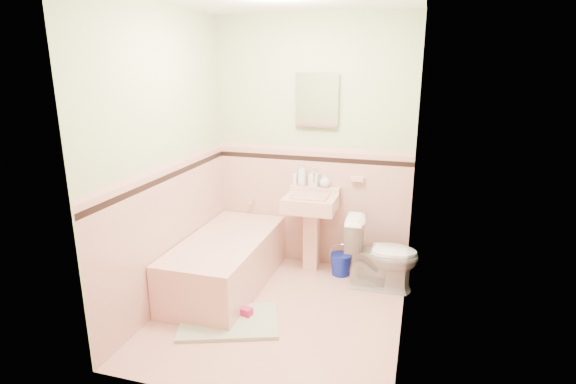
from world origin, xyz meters
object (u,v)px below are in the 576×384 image
(soap_bottle_left, at_px, (302,174))
(bucket, at_px, (341,264))
(sink, at_px, (310,234))
(bathtub, at_px, (226,264))
(toilet, at_px, (381,254))
(soap_bottle_right, at_px, (325,180))
(medicine_cabinet, at_px, (317,100))
(soap_bottle_mid, at_px, (314,177))
(shoe, at_px, (243,311))

(soap_bottle_left, distance_m, bucket, 0.98)
(sink, bearing_deg, bucket, 1.84)
(bathtub, relative_size, toilet, 2.21)
(sink, bearing_deg, soap_bottle_left, 127.00)
(sink, bearing_deg, soap_bottle_right, 60.92)
(sink, distance_m, medicine_cabinet, 1.32)
(toilet, xyz_separation_m, bucket, (-0.40, 0.16, -0.23))
(soap_bottle_right, xyz_separation_m, bucket, (0.22, -0.17, -0.81))
(medicine_cabinet, height_order, bucket, medicine_cabinet)
(soap_bottle_right, bearing_deg, toilet, -28.29)
(soap_bottle_left, bearing_deg, bathtub, -127.48)
(sink, xyz_separation_m, bucket, (0.32, 0.01, -0.29))
(soap_bottle_mid, bearing_deg, soap_bottle_right, 0.00)
(bathtub, height_order, sink, sink)
(shoe, bearing_deg, bathtub, 138.15)
(sink, bearing_deg, medicine_cabinet, 90.00)
(soap_bottle_right, bearing_deg, soap_bottle_mid, 180.00)
(medicine_cabinet, xyz_separation_m, bucket, (0.32, -0.20, -1.59))
(bathtub, relative_size, soap_bottle_left, 6.59)
(medicine_cabinet, bearing_deg, soap_bottle_mid, -108.16)
(sink, bearing_deg, bathtub, -142.07)
(bucket, bearing_deg, bathtub, -151.57)
(bathtub, relative_size, bucket, 6.96)
(sink, height_order, toilet, sink)
(soap_bottle_mid, bearing_deg, soap_bottle_left, 180.00)
(medicine_cabinet, distance_m, shoe, 2.07)
(bathtub, xyz_separation_m, medicine_cabinet, (0.68, 0.74, 1.47))
(soap_bottle_right, bearing_deg, medicine_cabinet, 163.32)
(sink, relative_size, medicine_cabinet, 1.69)
(soap_bottle_left, height_order, toilet, soap_bottle_left)
(soap_bottle_right, bearing_deg, shoe, -109.20)
(sink, relative_size, soap_bottle_right, 5.75)
(sink, bearing_deg, toilet, -12.03)
(medicine_cabinet, bearing_deg, sink, -90.00)
(sink, bearing_deg, soap_bottle_mid, 93.13)
(toilet, bearing_deg, shoe, 128.30)
(bucket, distance_m, shoe, 1.21)
(sink, height_order, shoe, sink)
(soap_bottle_right, height_order, bucket, soap_bottle_right)
(medicine_cabinet, xyz_separation_m, soap_bottle_left, (-0.14, -0.03, -0.74))
(bathtub, distance_m, soap_bottle_left, 1.16)
(bathtub, distance_m, shoe, 0.63)
(bathtub, bearing_deg, soap_bottle_mid, 46.65)
(soap_bottle_left, bearing_deg, soap_bottle_mid, 0.00)
(bathtub, bearing_deg, soap_bottle_right, 42.31)
(soap_bottle_mid, relative_size, bucket, 0.92)
(soap_bottle_mid, bearing_deg, sink, -86.87)
(shoe, bearing_deg, soap_bottle_right, 82.34)
(soap_bottle_mid, distance_m, shoe, 1.52)
(sink, xyz_separation_m, soap_bottle_left, (-0.14, 0.18, 0.57))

